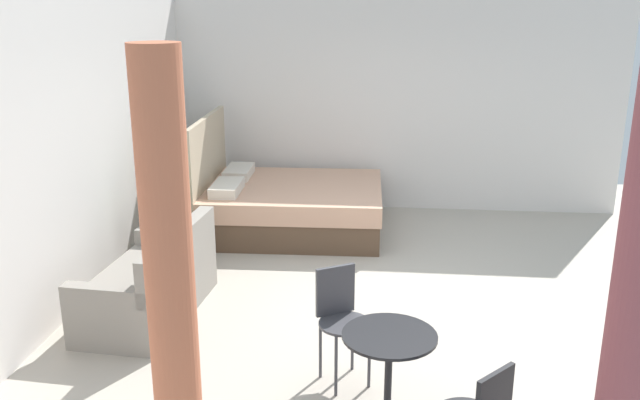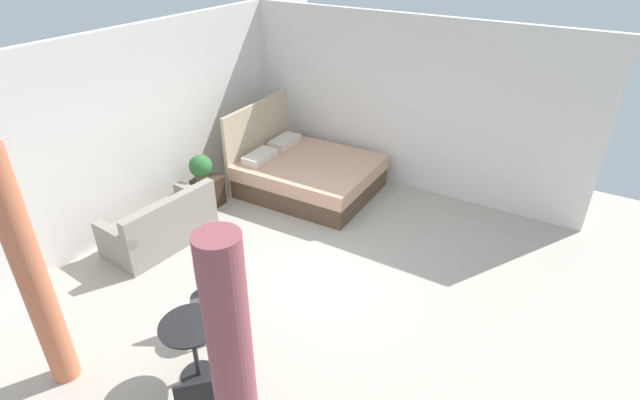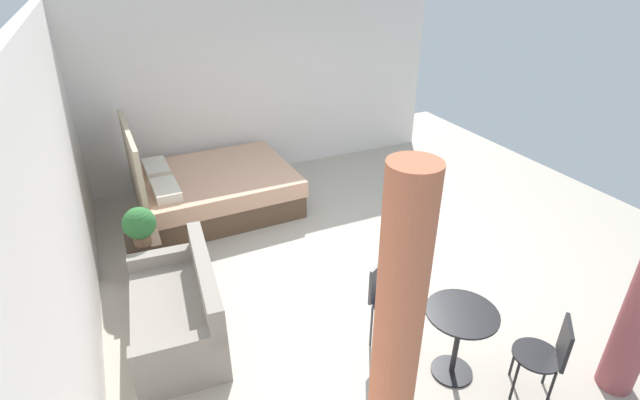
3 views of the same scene
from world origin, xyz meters
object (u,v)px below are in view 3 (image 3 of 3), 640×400
at_px(potted_plant, 139,225).
at_px(cafe_chair_near_window, 386,296).
at_px(couch, 180,312).
at_px(nightstand, 146,257).
at_px(cafe_chair_near_couch, 549,352).
at_px(bed, 212,189).
at_px(balcony_table, 459,331).

height_order(potted_plant, cafe_chair_near_window, potted_plant).
distance_m(couch, potted_plant, 1.20).
relative_size(nightstand, cafe_chair_near_window, 0.55).
bearing_deg(cafe_chair_near_couch, couch, 52.84).
bearing_deg(potted_plant, couch, -169.98).
bearing_deg(cafe_chair_near_couch, bed, 21.59).
bearing_deg(cafe_chair_near_couch, cafe_chair_near_window, 38.23).
distance_m(bed, potted_plant, 1.80).
distance_m(bed, cafe_chair_near_window, 3.49).
xyz_separation_m(balcony_table, cafe_chair_near_window, (0.62, 0.36, 0.05)).
bearing_deg(nightstand, potted_plant, -179.34).
bearing_deg(cafe_chair_near_couch, nightstand, 41.72).
bearing_deg(bed, cafe_chair_near_couch, -158.41).
bearing_deg(balcony_table, nightstand, 40.81).
relative_size(potted_plant, cafe_chair_near_window, 0.51).
xyz_separation_m(potted_plant, cafe_chair_near_couch, (-3.11, -2.86, -0.24)).
bearing_deg(potted_plant, balcony_table, -138.14).
bearing_deg(couch, bed, -19.91).
xyz_separation_m(bed, couch, (-2.47, 0.89, -0.05)).
xyz_separation_m(nightstand, cafe_chair_near_couch, (-3.21, -2.87, 0.25)).
bearing_deg(potted_plant, bed, -38.22).
relative_size(bed, balcony_table, 3.12).
xyz_separation_m(bed, balcony_table, (-3.99, -1.26, 0.17)).
xyz_separation_m(balcony_table, cafe_chair_near_couch, (-0.50, -0.52, -0.00)).
distance_m(potted_plant, cafe_chair_near_couch, 4.24).
bearing_deg(balcony_table, couch, 54.63).
bearing_deg(couch, nightstand, 9.25).
xyz_separation_m(bed, cafe_chair_near_window, (-3.37, -0.89, 0.22)).
xyz_separation_m(potted_plant, cafe_chair_near_window, (-1.99, -1.98, -0.19)).
relative_size(bed, cafe_chair_near_couch, 2.74).
bearing_deg(bed, couch, 160.09).
bearing_deg(bed, potted_plant, 141.78).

